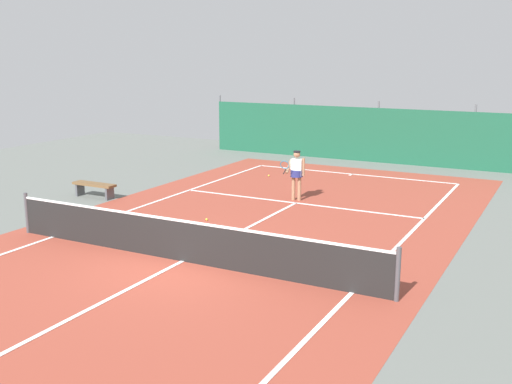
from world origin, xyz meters
TOP-DOWN VIEW (x-y plane):
  - ground_plane at (0.00, 0.00)m, footprint 36.00×36.00m
  - court_surface at (0.00, 0.00)m, footprint 11.02×26.60m
  - tennis_net at (0.00, 0.00)m, footprint 10.12×0.10m
  - back_fence at (-0.00, 15.59)m, footprint 16.30×0.98m
  - tennis_player at (-0.17, 6.77)m, footprint 0.65×0.79m
  - tennis_ball_near_player at (-2.77, 9.96)m, footprint 0.07×0.07m
  - tennis_ball_midcourt at (-1.42, 3.28)m, footprint 0.07×0.07m
  - parked_car at (-1.19, 18.19)m, footprint 2.11×4.25m
  - courtside_bench at (-6.31, 4.00)m, footprint 1.60×0.40m

SIDE VIEW (x-z plane):
  - ground_plane at x=0.00m, z-range 0.00..0.00m
  - court_surface at x=0.00m, z-range 0.00..0.01m
  - tennis_ball_near_player at x=-2.77m, z-range 0.00..0.07m
  - tennis_ball_midcourt at x=-1.42m, z-range 0.00..0.07m
  - courtside_bench at x=-6.31m, z-range 0.13..0.62m
  - tennis_net at x=0.00m, z-range -0.04..1.06m
  - back_fence at x=0.00m, z-range -0.68..2.02m
  - parked_car at x=-1.19m, z-range 0.00..1.68m
  - tennis_player at x=-0.17m, z-range 0.14..1.78m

